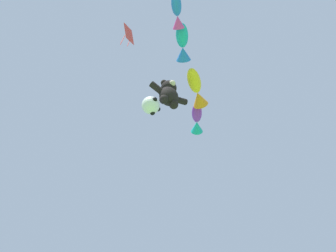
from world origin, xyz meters
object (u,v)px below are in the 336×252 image
(fish_kite_violet, at_px, (197,120))
(diamond_kite, at_px, (128,35))
(soccer_ball_kite, at_px, (151,105))
(fish_kite_cobalt, at_px, (177,13))
(teddy_bear_kite, at_px, (169,94))
(fish_kite_goldfin, at_px, (197,90))
(fish_kite_teal, at_px, (183,45))

(fish_kite_violet, relative_size, diamond_kite, 0.67)
(soccer_ball_kite, bearing_deg, fish_kite_cobalt, -100.64)
(fish_kite_violet, height_order, fish_kite_cobalt, fish_kite_violet)
(teddy_bear_kite, bearing_deg, soccer_ball_kite, 166.88)
(teddy_bear_kite, height_order, fish_kite_goldfin, fish_kite_goldfin)
(fish_kite_goldfin, xyz_separation_m, fish_kite_teal, (-1.90, -1.59, 0.37))
(soccer_ball_kite, relative_size, diamond_kite, 0.29)
(soccer_ball_kite, height_order, diamond_kite, diamond_kite)
(teddy_bear_kite, distance_m, fish_kite_goldfin, 2.03)
(teddy_bear_kite, xyz_separation_m, fish_kite_goldfin, (1.52, -0.40, 1.28))
(soccer_ball_kite, distance_m, fish_kite_teal, 3.93)
(soccer_ball_kite, xyz_separation_m, fish_kite_cobalt, (-0.63, -3.34, 2.89))
(fish_kite_goldfin, xyz_separation_m, diamond_kite, (-4.43, -0.12, 2.00))
(teddy_bear_kite, height_order, diamond_kite, diamond_kite)
(teddy_bear_kite, height_order, fish_kite_cobalt, fish_kite_cobalt)
(fish_kite_goldfin, bearing_deg, teddy_bear_kite, 165.39)
(fish_kite_cobalt, height_order, diamond_kite, diamond_kite)
(fish_kite_violet, bearing_deg, fish_kite_teal, -133.24)
(soccer_ball_kite, relative_size, fish_kite_teal, 0.46)
(teddy_bear_kite, bearing_deg, fish_kite_goldfin, -14.61)
(soccer_ball_kite, height_order, fish_kite_violet, fish_kite_violet)
(teddy_bear_kite, relative_size, fish_kite_cobalt, 1.41)
(soccer_ball_kite, height_order, fish_kite_cobalt, fish_kite_cobalt)
(fish_kite_teal, bearing_deg, fish_kite_goldfin, 39.87)
(soccer_ball_kite, relative_size, fish_kite_cobalt, 0.58)
(fish_kite_goldfin, height_order, diamond_kite, diamond_kite)
(fish_kite_violet, relative_size, fish_kite_cobalt, 1.31)
(fish_kite_goldfin, xyz_separation_m, fish_kite_cobalt, (-2.96, -2.75, 0.01))
(fish_kite_cobalt, bearing_deg, teddy_bear_kite, 65.54)
(fish_kite_violet, bearing_deg, diamond_kite, -161.86)
(fish_kite_violet, bearing_deg, soccer_ball_kite, -162.15)
(teddy_bear_kite, height_order, fish_kite_violet, fish_kite_violet)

